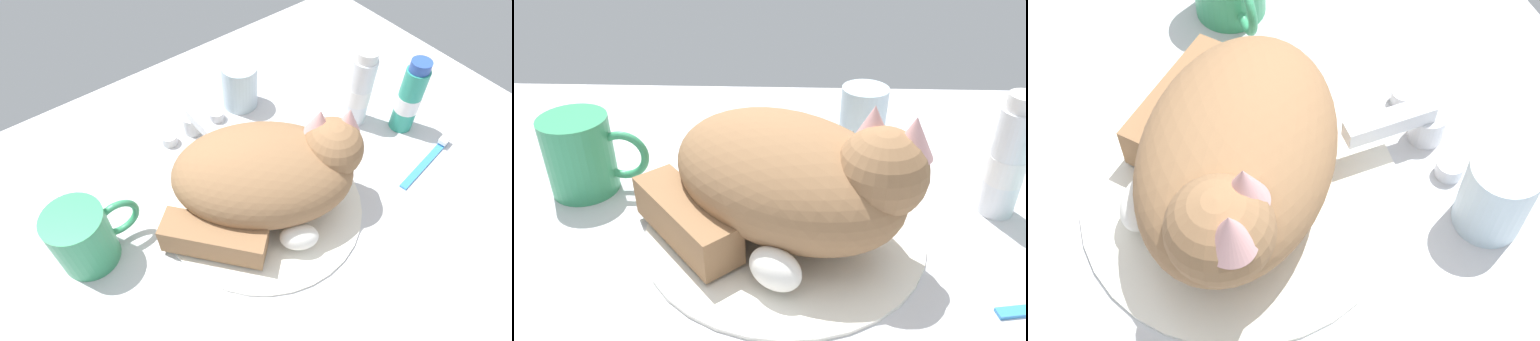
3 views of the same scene
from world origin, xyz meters
The scene contains 7 objects.
ground_plane centered at (0.00, 0.00, -1.50)cm, with size 110.00×82.50×3.00cm, color silver.
sink_basin centered at (0.00, 0.00, 0.46)cm, with size 31.33×31.33×0.93cm, color white.
faucet centered at (0.00, 18.56, 2.50)cm, with size 12.78×11.13×5.58cm.
cat centered at (0.71, -0.78, 7.60)cm, with size 33.10×29.43×15.75cm.
coffee_mug centered at (-24.99, 7.61, 4.99)cm, with size 12.75×8.26×9.98cm.
rinse_cup centered at (11.00, 20.91, 4.35)cm, with size 6.60×6.60×8.70cm.
toothpaste_bottle centered at (25.10, 4.73, 7.03)cm, with size 4.31×4.31×15.02cm.
Camera 2 is at (0.37, -44.53, 36.29)cm, focal length 35.19 mm.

